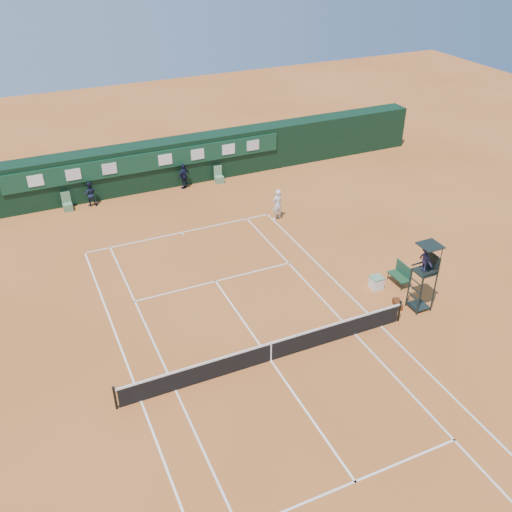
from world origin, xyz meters
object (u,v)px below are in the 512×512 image
at_px(umpire_chair, 426,264).
at_px(player, 277,204).
at_px(player_bench, 401,274).
at_px(tennis_net, 271,351).
at_px(cooler, 376,283).

xyz_separation_m(umpire_chair, player, (-2.08, 10.73, -1.50)).
height_order(player_bench, player, player).
bearing_deg(player, player_bench, 90.27).
bearing_deg(umpire_chair, player, 100.97).
relative_size(tennis_net, player, 6.72).
bearing_deg(player_bench, player, 106.28).
bearing_deg(player_bench, tennis_net, -163.69).
relative_size(umpire_chair, player, 1.78).
bearing_deg(player, tennis_net, 46.63).
bearing_deg(player_bench, cooler, 172.87).
height_order(umpire_chair, cooler, umpire_chair).
relative_size(cooler, player, 0.34).
xyz_separation_m(player_bench, player, (-2.54, 8.71, 0.36)).
distance_m(tennis_net, umpire_chair, 8.09).
bearing_deg(player_bench, umpire_chair, -102.95).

